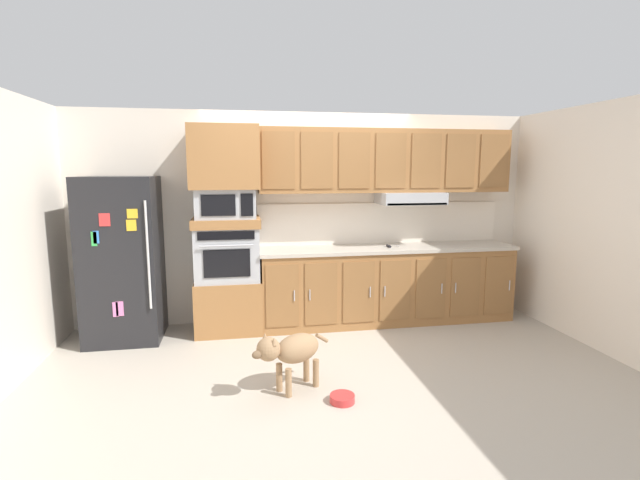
% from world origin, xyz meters
% --- Properties ---
extents(ground_plane, '(9.60, 9.60, 0.00)m').
position_xyz_m(ground_plane, '(0.00, 0.00, 0.00)').
color(ground_plane, '#B2A899').
extents(back_kitchen_wall, '(6.20, 0.12, 2.50)m').
position_xyz_m(back_kitchen_wall, '(0.00, 1.11, 1.25)').
color(back_kitchen_wall, silver).
rests_on(back_kitchen_wall, ground).
extents(side_panel_left, '(0.12, 7.10, 2.50)m').
position_xyz_m(side_panel_left, '(-2.80, 0.00, 1.25)').
color(side_panel_left, silver).
rests_on(side_panel_left, ground).
extents(side_panel_right, '(0.12, 7.10, 2.50)m').
position_xyz_m(side_panel_right, '(2.80, 0.00, 1.25)').
color(side_panel_right, white).
rests_on(side_panel_right, ground).
extents(refrigerator, '(0.76, 0.73, 1.76)m').
position_xyz_m(refrigerator, '(-2.07, 0.68, 0.88)').
color(refrigerator, black).
rests_on(refrigerator, ground).
extents(oven_base_cabinet, '(0.74, 0.62, 0.60)m').
position_xyz_m(oven_base_cabinet, '(-0.97, 0.75, 0.30)').
color(oven_base_cabinet, '#996638').
rests_on(oven_base_cabinet, ground).
extents(built_in_oven, '(0.70, 0.62, 0.60)m').
position_xyz_m(built_in_oven, '(-0.97, 0.75, 0.90)').
color(built_in_oven, '#A8AAAF').
rests_on(built_in_oven, oven_base_cabinet).
extents(appliance_mid_shelf, '(0.74, 0.62, 0.10)m').
position_xyz_m(appliance_mid_shelf, '(-0.97, 0.75, 1.25)').
color(appliance_mid_shelf, '#996638').
rests_on(appliance_mid_shelf, built_in_oven).
extents(microwave, '(0.64, 0.54, 0.32)m').
position_xyz_m(microwave, '(-0.97, 0.75, 1.46)').
color(microwave, '#A8AAAF').
rests_on(microwave, appliance_mid_shelf).
extents(appliance_upper_cabinet, '(0.74, 0.62, 0.68)m').
position_xyz_m(appliance_upper_cabinet, '(-0.97, 0.75, 1.96)').
color(appliance_upper_cabinet, '#996638').
rests_on(appliance_upper_cabinet, microwave).
extents(lower_cabinet_run, '(3.03, 0.63, 0.88)m').
position_xyz_m(lower_cabinet_run, '(0.91, 0.75, 0.44)').
color(lower_cabinet_run, '#996638').
rests_on(lower_cabinet_run, ground).
extents(countertop_slab, '(3.07, 0.64, 0.04)m').
position_xyz_m(countertop_slab, '(0.91, 0.75, 0.90)').
color(countertop_slab, '#BCB2A3').
rests_on(countertop_slab, lower_cabinet_run).
extents(backsplash_panel, '(3.07, 0.02, 0.50)m').
position_xyz_m(backsplash_panel, '(0.91, 1.04, 1.17)').
color(backsplash_panel, white).
rests_on(backsplash_panel, countertop_slab).
extents(upper_cabinet_with_hood, '(3.03, 0.48, 0.88)m').
position_xyz_m(upper_cabinet_with_hood, '(0.93, 0.87, 1.90)').
color(upper_cabinet_with_hood, '#996638').
rests_on(upper_cabinet_with_hood, backsplash_panel).
extents(screwdriver, '(0.14, 0.12, 0.03)m').
position_xyz_m(screwdriver, '(0.91, 0.69, 0.93)').
color(screwdriver, black).
rests_on(screwdriver, countertop_slab).
extents(dog, '(0.70, 0.45, 0.54)m').
position_xyz_m(dog, '(-0.44, -0.86, 0.36)').
color(dog, '#997551').
rests_on(dog, ground).
extents(dog_food_bowl, '(0.20, 0.20, 0.06)m').
position_xyz_m(dog_food_bowl, '(-0.07, -1.11, 0.03)').
color(dog_food_bowl, red).
rests_on(dog_food_bowl, ground).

